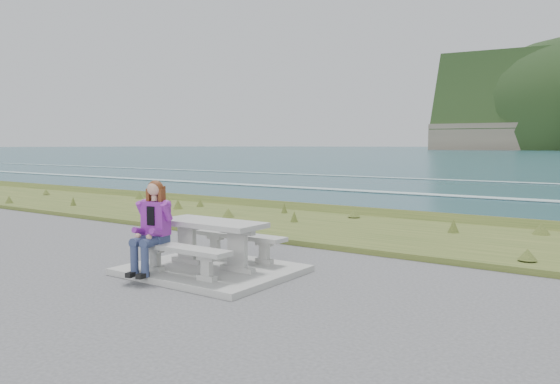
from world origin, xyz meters
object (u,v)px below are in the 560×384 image
Objects in this scene: bench_landward at (180,253)px; seated_woman at (150,239)px; picnic_table at (211,231)px; bench_seaward at (239,239)px.

bench_landward is 0.55m from seated_woman.
seated_woman reaches higher than picnic_table.
seated_woman is at bearing -108.11° from bench_seaward.
picnic_table is 0.74m from bench_landward.
bench_landward is 1.27× the size of seated_woman.
bench_landward is 1.00× the size of bench_seaward.
bench_landward is at bearing 4.66° from seated_woman.
picnic_table is at bearing 48.78° from seated_woman.
bench_seaward is (0.00, 0.70, -0.23)m from picnic_table.
picnic_table is 1.27× the size of seated_woman.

